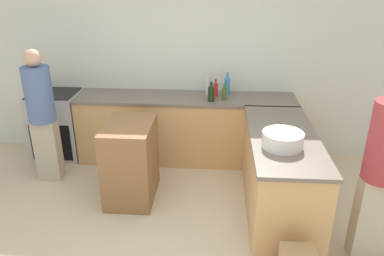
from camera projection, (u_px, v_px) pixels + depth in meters
The scene contains 14 objects.
ground_plane at pixel (169, 249), 3.60m from camera, with size 14.00×14.00×0.00m, color beige.
wall_back at pixel (187, 59), 5.08m from camera, with size 8.00×0.06×2.70m.
counter_back at pixel (185, 128), 5.13m from camera, with size 2.92×0.63×0.92m.
counter_peninsula at pixel (279, 174), 4.00m from camera, with size 0.69×1.74×0.92m.
range_oven at pixel (58, 125), 5.24m from camera, with size 0.66×0.60×0.93m.
island_table at pixel (131, 161), 4.26m from camera, with size 0.52×0.75×0.92m.
mixing_bowl at pixel (283, 140), 3.54m from camera, with size 0.39×0.39×0.15m.
vinegar_bottle_clear at pixel (208, 86), 5.00m from camera, with size 0.06×0.06×0.28m.
wine_bottle_dark at pixel (211, 94), 4.74m from camera, with size 0.08×0.08×0.25m.
hot_sauce_bottle at pixel (216, 89), 4.94m from camera, with size 0.06×0.06×0.23m.
olive_oil_bottle at pixel (224, 93), 4.80m from camera, with size 0.06×0.06×0.22m.
dish_soap_bottle at pixel (227, 86), 4.98m from camera, with size 0.07×0.07×0.31m.
person_by_range at pixel (42, 112), 4.46m from camera, with size 0.32×0.32×1.65m.
person_at_peninsula at pixel (382, 167), 3.16m from camera, with size 0.32×0.32×1.72m.
Camera 1 is at (0.42, -2.83, 2.49)m, focal length 35.00 mm.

